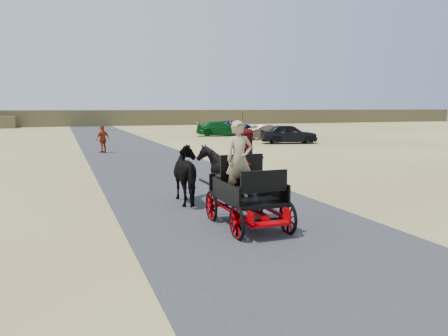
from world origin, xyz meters
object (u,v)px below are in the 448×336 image
object	(u,v)px
car_c	(221,129)
car_d	(232,126)
carriage	(248,212)
pedestrian	(103,139)
car_b	(268,132)
horse_right	(225,173)
horse_left	(190,175)
car_a	(289,134)

from	to	relation	value
car_c	car_d	xyz separation A→B (m)	(3.59, 6.16, -0.06)
carriage	pedestrian	size ratio (longest dim) A/B	1.39
carriage	car_b	distance (m)	28.89
horse_right	car_b	bearing A→B (deg)	-119.11
carriage	horse_left	bearing A→B (deg)	100.39
horse_left	car_c	world-z (taller)	horse_left
car_d	carriage	bearing A→B (deg)	159.39
pedestrian	car_d	xyz separation A→B (m)	(16.04, 18.73, -0.20)
horse_left	car_b	bearing A→B (deg)	-121.19
carriage	horse_right	xyz separation A→B (m)	(0.55, 3.00, 0.49)
carriage	horse_right	size ratio (longest dim) A/B	1.41
horse_left	carriage	bearing A→B (deg)	100.39
horse_right	car_d	xyz separation A→B (m)	(13.85, 34.48, -0.18)
carriage	car_b	size ratio (longest dim) A/B	0.61
carriage	car_a	size ratio (longest dim) A/B	0.54
horse_left	car_a	bearing A→B (deg)	-126.29
carriage	car_b	world-z (taller)	car_b
carriage	car_a	bearing A→B (deg)	58.89
car_a	car_c	xyz separation A→B (m)	(-1.92, 10.25, -0.04)
carriage	car_b	xyz separation A→B (m)	(13.19, 25.70, 0.29)
carriage	pedestrian	bearing A→B (deg)	95.02
pedestrian	car_b	size ratio (longest dim) A/B	0.44
horse_right	pedestrian	distance (m)	15.89
car_b	car_d	xyz separation A→B (m)	(1.21, 11.78, 0.02)
pedestrian	car_c	distance (m)	17.70
pedestrian	car_c	xyz separation A→B (m)	(12.45, 12.58, -0.14)
pedestrian	car_d	world-z (taller)	pedestrian
car_c	car_d	bearing A→B (deg)	-16.58
carriage	pedestrian	distance (m)	18.82
horse_right	car_b	size ratio (longest dim) A/B	0.43
horse_left	pedestrian	xyz separation A→B (m)	(-1.09, 15.74, 0.02)
pedestrian	car_c	bearing A→B (deg)	-170.90
car_c	car_d	world-z (taller)	car_c
car_a	car_c	size ratio (longest dim) A/B	0.90
carriage	car_a	distance (m)	24.62
carriage	car_d	size ratio (longest dim) A/B	0.50
car_a	car_b	size ratio (longest dim) A/B	1.14
pedestrian	horse_right	bearing A→B (deg)	61.73
horse_left	pedestrian	bearing A→B (deg)	-86.02
horse_left	pedestrian	distance (m)	15.78
horse_right	car_d	world-z (taller)	horse_right
car_a	pedestrian	bearing A→B (deg)	113.32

